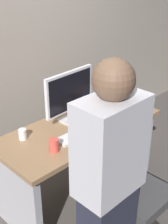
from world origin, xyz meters
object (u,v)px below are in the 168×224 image
at_px(monitor, 70,93).
at_px(cup_by_monitor, 23,134).
at_px(cell_phone, 125,116).
at_px(person_at_desk, 109,190).
at_px(cup_near_keyboard, 54,145).
at_px(book_stack, 105,104).
at_px(mouse, 104,121).
at_px(desk, 80,148).
at_px(keyboard, 80,133).
at_px(office_chair, 132,194).

bearing_deg(monitor, cup_by_monitor, 177.25).
bearing_deg(cell_phone, person_at_desk, -139.73).
height_order(cup_near_keyboard, cup_by_monitor, cup_near_keyboard).
bearing_deg(person_at_desk, cell_phone, 33.29).
bearing_deg(book_stack, cell_phone, -87.18).
distance_m(mouse, book_stack, 0.28).
height_order(desk, cell_phone, cell_phone).
xyz_separation_m(monitor, keyboard, (-0.12, -0.25, -0.25)).
bearing_deg(person_at_desk, cup_near_keyboard, 79.10).
distance_m(desk, keyboard, 0.28).
xyz_separation_m(office_chair, book_stack, (0.48, 0.71, 0.38)).
bearing_deg(cup_near_keyboard, office_chair, -55.41).
relative_size(monitor, cup_by_monitor, 6.14).
xyz_separation_m(desk, cup_near_keyboard, (-0.41, -0.15, 0.28)).
bearing_deg(keyboard, mouse, 0.34).
distance_m(person_at_desk, keyboard, 0.81).
height_order(office_chair, keyboard, office_chair).
distance_m(person_at_desk, cup_by_monitor, 0.96).
height_order(keyboard, book_stack, book_stack).
height_order(cup_near_keyboard, book_stack, book_stack).
distance_m(cup_by_monitor, book_stack, 0.89).
distance_m(desk, person_at_desk, 1.01).
xyz_separation_m(mouse, book_stack, (0.22, 0.18, 0.04)).
distance_m(desk, cup_by_monitor, 0.58).
height_order(monitor, mouse, monitor).
height_order(keyboard, cell_phone, keyboard).
relative_size(desk, cell_phone, 10.47).
height_order(monitor, keyboard, monitor).
relative_size(keyboard, cell_phone, 2.99).
bearing_deg(cell_phone, office_chair, -128.67).
height_order(cup_by_monitor, cell_phone, cup_by_monitor).
bearing_deg(monitor, cup_near_keyboard, -146.15).
bearing_deg(office_chair, person_at_desk, -162.14).
bearing_deg(cup_by_monitor, person_at_desk, -93.45).
height_order(person_at_desk, cell_phone, person_at_desk).
bearing_deg(desk, cell_phone, -21.64).
xyz_separation_m(office_chair, mouse, (0.26, 0.53, 0.34)).
bearing_deg(desk, cup_near_keyboard, -160.62).
xyz_separation_m(monitor, cup_near_keyboard, (-0.43, -0.29, -0.21)).
height_order(book_stack, cell_phone, book_stack).
relative_size(person_at_desk, cup_by_monitor, 18.62).
distance_m(cup_near_keyboard, book_stack, 0.85).
bearing_deg(book_stack, desk, -170.42).
height_order(desk, person_at_desk, person_at_desk).
bearing_deg(person_at_desk, cup_by_monitor, 86.55).
bearing_deg(desk, monitor, 83.60).
relative_size(office_chair, cell_phone, 6.53).
bearing_deg(mouse, desk, 149.86).
bearing_deg(monitor, book_stack, -10.66).
relative_size(office_chair, cup_by_monitor, 10.68).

